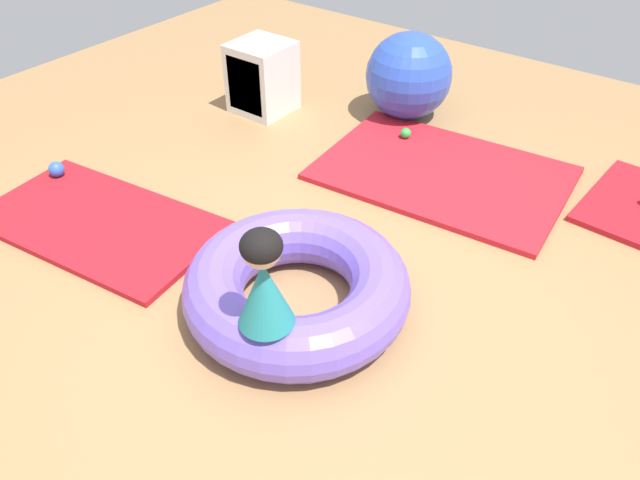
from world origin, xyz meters
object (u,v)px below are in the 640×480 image
Objects in this scene: inflatable_cushion at (297,287)px; play_ball_blue at (56,169)px; exercise_ball_large at (409,76)px; play_ball_green at (406,133)px; child_in_teal at (264,280)px; storage_cube at (260,78)px.

inflatable_cushion is 11.29× the size of play_ball_blue.
play_ball_green is at bearing -59.52° from exercise_ball_large.
child_in_teal reaches higher than inflatable_cushion.
inflatable_cushion is 0.58m from child_in_teal.
child_in_teal is at bearing -75.23° from play_ball_green.
child_in_teal reaches higher than play_ball_green.
play_ball_blue is 2.71m from exercise_ball_large.
play_ball_green is (-0.60, 2.29, -0.48)m from child_in_teal.
storage_cube is (0.41, 1.66, 0.19)m from play_ball_blue.
play_ball_green is at bearing 103.65° from inflatable_cushion.
play_ball_green is 0.14× the size of storage_cube.
inflatable_cushion is 2.11m from play_ball_blue.
inflatable_cushion is at bearing -76.35° from play_ball_green.
exercise_ball_large is (-0.83, 2.68, -0.22)m from child_in_teal.
inflatable_cushion is 1.95m from play_ball_green.
play_ball_blue is (-2.10, -0.00, -0.06)m from inflatable_cushion.
play_ball_blue is 0.15× the size of exercise_ball_large.
inflatable_cushion is at bearing -35.84° from child_in_teal.
storage_cube is (-1.00, -0.63, -0.06)m from exercise_ball_large.
storage_cube is at bearing 135.56° from inflatable_cushion.
exercise_ball_large is at bearing -38.58° from child_in_teal.
exercise_ball_large reaches higher than storage_cube.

